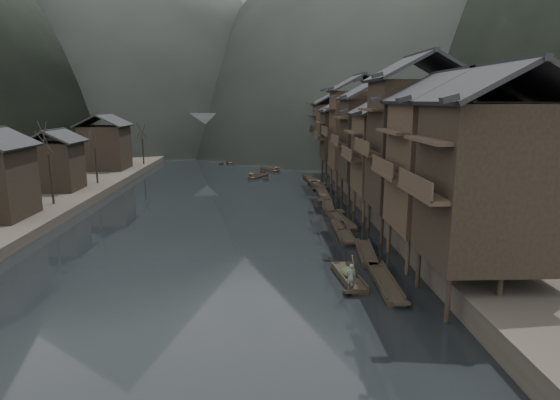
{
  "coord_description": "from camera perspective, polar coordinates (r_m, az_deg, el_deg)",
  "views": [
    {
      "loc": [
        4.39,
        -33.23,
        11.63
      ],
      "look_at": [
        6.02,
        9.72,
        2.5
      ],
      "focal_mm": 30.0,
      "sensor_mm": 36.0,
      "label": 1
    }
  ],
  "objects": [
    {
      "name": "cargo_heap",
      "position": [
        31.65,
        8.39,
        -8.17
      ],
      "size": [
        1.18,
        1.54,
        0.71
      ],
      "primitive_type": "ellipsoid",
      "color": "black",
      "rests_on": "hero_sampan"
    },
    {
      "name": "bare_trees",
      "position": [
        53.93,
        -25.65,
        5.17
      ],
      "size": [
        3.82,
        59.84,
        7.64
      ],
      "color": "black",
      "rests_on": "left_bank"
    },
    {
      "name": "moored_sampans",
      "position": [
        49.77,
        6.54,
        -1.36
      ],
      "size": [
        2.47,
        47.62,
        0.47
      ],
      "color": "black",
      "rests_on": "water"
    },
    {
      "name": "hero_sampan",
      "position": [
        31.63,
        8.39,
        -9.32
      ],
      "size": [
        1.68,
        5.41,
        0.44
      ],
      "color": "black",
      "rests_on": "water"
    },
    {
      "name": "left_bank",
      "position": [
        83.88,
        -30.2,
        2.81
      ],
      "size": [
        40.0,
        200.0,
        1.2
      ],
      "primitive_type": "cube",
      "color": "#2D2823",
      "rests_on": "ground"
    },
    {
      "name": "water",
      "position": [
        35.48,
        -9.24,
        -7.31
      ],
      "size": [
        300.0,
        300.0,
        0.0
      ],
      "primitive_type": "plane",
      "color": "black",
      "rests_on": "ground"
    },
    {
      "name": "stilt_houses",
      "position": [
        53.53,
        11.9,
        8.67
      ],
      "size": [
        9.0,
        67.6,
        15.67
      ],
      "color": "black",
      "rests_on": "ground"
    },
    {
      "name": "stone_bridge",
      "position": [
        105.52,
        -4.61,
        8.42
      ],
      "size": [
        40.0,
        6.0,
        9.0
      ],
      "color": "#4C4C4F",
      "rests_on": "ground"
    },
    {
      "name": "midriver_boats",
      "position": [
        81.34,
        -3.76,
        3.9
      ],
      "size": [
        11.13,
        23.67,
        0.45
      ],
      "color": "black",
      "rests_on": "water"
    },
    {
      "name": "left_houses",
      "position": [
        59.17,
        -27.15,
        4.89
      ],
      "size": [
        8.1,
        53.2,
        8.73
      ],
      "color": "black",
      "rests_on": "left_bank"
    },
    {
      "name": "right_bank",
      "position": [
        80.09,
        20.35,
        3.55
      ],
      "size": [
        40.0,
        200.0,
        1.8
      ],
      "primitive_type": "cube",
      "color": "#2D2823",
      "rests_on": "ground"
    },
    {
      "name": "bamboo_pole",
      "position": [
        28.83,
        9.22,
        -4.49
      ],
      "size": [
        0.89,
        2.32,
        2.96
      ],
      "primitive_type": "cylinder",
      "rotation": [
        0.69,
        0.0,
        -0.35
      ],
      "color": "#8C7A51",
      "rests_on": "boatman"
    },
    {
      "name": "boatman",
      "position": [
        29.52,
        8.69,
        -8.76
      ],
      "size": [
        0.61,
        0.43,
        1.61
      ],
      "primitive_type": "imported",
      "rotation": [
        0.0,
        0.0,
        3.07
      ],
      "color": "#535356",
      "rests_on": "hero_sampan"
    }
  ]
}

